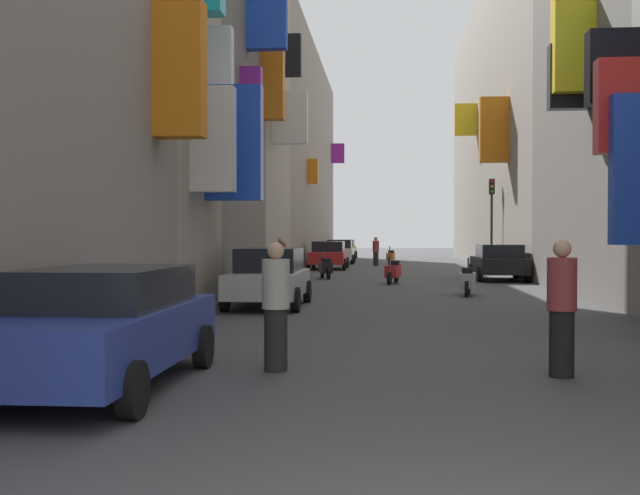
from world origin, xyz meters
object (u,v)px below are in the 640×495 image
parked_car_blue (103,324)px  pedestrian_mid_street (376,251)px  parked_car_silver (269,276)px  scooter_red (393,271)px  scooter_black (325,267)px  pedestrian_near_left (562,308)px  parked_car_white (340,251)px  parked_car_yellow (344,249)px  pedestrian_crossing (276,307)px  pedestrian_near_right (281,261)px  traffic_light_near_corner (492,209)px  parked_car_black (499,261)px  parked_car_red (328,255)px  scooter_orange (391,257)px  scooter_silver (468,280)px

parked_car_blue → pedestrian_mid_street: pedestrian_mid_street is taller
parked_car_silver → scooter_red: parked_car_silver is taller
scooter_black → pedestrian_near_left: 22.33m
parked_car_white → scooter_black: 16.48m
parked_car_yellow → pedestrian_crossing: size_ratio=2.46×
parked_car_blue → pedestrian_near_right: 18.29m
parked_car_silver → pedestrian_mid_street: (2.42, 25.64, 0.07)m
traffic_light_near_corner → scooter_red: bearing=-118.9°
scooter_black → pedestrian_near_left: size_ratio=1.07×
parked_car_white → pedestrian_mid_street: bearing=-55.1°
parked_car_yellow → pedestrian_crossing: (1.63, -47.18, 0.11)m
parked_car_black → pedestrian_mid_street: 14.60m
parked_car_red → scooter_black: bearing=-86.5°
pedestrian_near_left → pedestrian_mid_street: pedestrian_near_left is taller
scooter_black → pedestrian_mid_street: (1.95, 13.13, 0.39)m
parked_car_white → scooter_black: bearing=-88.7°
parked_car_white → parked_car_yellow: bearing=91.3°
parked_car_white → scooter_red: parked_car_white is taller
parked_car_red → scooter_red: 12.24m
pedestrian_near_right → traffic_light_near_corner: traffic_light_near_corner is taller
parked_car_yellow → pedestrian_near_right: (-0.65, -30.19, 0.12)m
parked_car_silver → scooter_orange: bearing=83.4°
parked_car_silver → pedestrian_near_right: pedestrian_near_right is taller
parked_car_silver → pedestrian_crossing: pedestrian_crossing is taller
parked_car_yellow → parked_car_silver: bearing=-89.8°
scooter_silver → scooter_orange: 24.49m
scooter_silver → traffic_light_near_corner: bearing=79.4°
parked_car_red → pedestrian_crossing: size_ratio=2.33×
parked_car_red → pedestrian_near_right: pedestrian_near_right is taller
scooter_black → traffic_light_near_corner: bearing=37.2°
parked_car_white → parked_car_yellow: parked_car_white is taller
parked_car_black → parked_car_silver: 14.17m
parked_car_blue → pedestrian_crossing: size_ratio=2.56×
scooter_black → pedestrian_near_right: bearing=-104.8°
scooter_silver → scooter_red: bearing=112.1°
parked_car_black → pedestrian_crossing: size_ratio=2.41×
scooter_silver → pedestrian_near_right: 7.32m
pedestrian_crossing → scooter_black: bearing=92.8°
parked_car_blue → pedestrian_near_left: pedestrian_near_left is taller
pedestrian_crossing → traffic_light_near_corner: 28.40m
parked_car_silver → scooter_red: bearing=71.0°
parked_car_black → parked_car_blue: bearing=-109.6°
parked_car_blue → scooter_black: (0.89, 22.97, -0.31)m
pedestrian_mid_street → scooter_red: bearing=-87.0°
parked_car_blue → parked_car_yellow: 48.47m
scooter_orange → pedestrian_near_left: bearing=-87.0°
scooter_red → pedestrian_mid_street: bearing=93.0°
pedestrian_crossing → pedestrian_near_right: bearing=97.7°
parked_car_yellow → pedestrian_near_left: bearing=-83.5°
scooter_red → pedestrian_crossing: 18.76m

